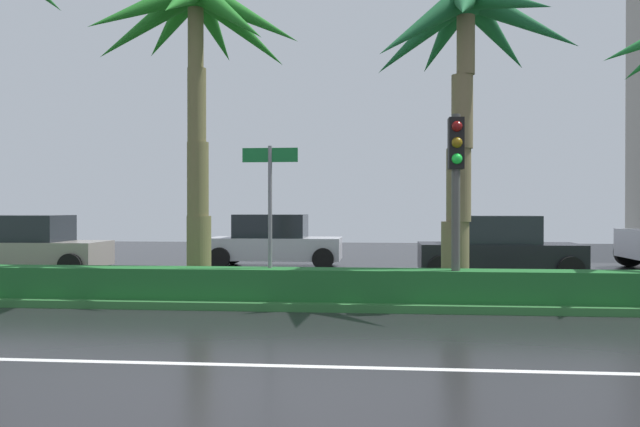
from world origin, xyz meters
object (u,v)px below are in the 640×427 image
(palm_tree_centre_left, at_px, (197,38))
(car_in_traffic_second, at_px, (274,242))
(street_name_sign, at_px, (270,200))
(car_in_traffic_third, at_px, (497,248))
(car_in_traffic_leading, at_px, (29,246))
(traffic_signal_median_right, at_px, (456,173))
(palm_tree_centre, at_px, (466,48))

(palm_tree_centre_left, bearing_deg, car_in_traffic_second, 86.04)
(street_name_sign, relative_size, car_in_traffic_second, 0.70)
(street_name_sign, relative_size, car_in_traffic_third, 0.70)
(street_name_sign, xyz_separation_m, car_in_traffic_second, (-1.32, 8.35, -1.25))
(street_name_sign, height_order, car_in_traffic_leading, street_name_sign)
(car_in_traffic_second, bearing_deg, car_in_traffic_third, -23.80)
(car_in_traffic_third, bearing_deg, car_in_traffic_leading, -179.52)
(traffic_signal_median_right, relative_size, car_in_traffic_second, 0.82)
(palm_tree_centre, xyz_separation_m, traffic_signal_median_right, (-0.31, -1.08, -2.60))
(car_in_traffic_leading, bearing_deg, palm_tree_centre, -20.68)
(palm_tree_centre, relative_size, car_in_traffic_third, 1.52)
(palm_tree_centre_left, relative_size, car_in_traffic_third, 1.62)
(traffic_signal_median_right, xyz_separation_m, car_in_traffic_second, (-4.89, 8.63, -1.76))
(car_in_traffic_third, bearing_deg, palm_tree_centre_left, -149.42)
(palm_tree_centre_left, height_order, car_in_traffic_third, palm_tree_centre_left)
(car_in_traffic_leading, height_order, car_in_traffic_second, same)
(palm_tree_centre_left, distance_m, car_in_traffic_leading, 8.86)
(traffic_signal_median_right, bearing_deg, palm_tree_centre_left, 164.83)
(palm_tree_centre_left, distance_m, traffic_signal_median_right, 6.35)
(car_in_traffic_leading, relative_size, car_in_traffic_second, 1.00)
(palm_tree_centre, bearing_deg, car_in_traffic_leading, 159.32)
(palm_tree_centre_left, bearing_deg, car_in_traffic_leading, 146.45)
(palm_tree_centre_left, height_order, car_in_traffic_leading, palm_tree_centre_left)
(palm_tree_centre_left, xyz_separation_m, street_name_sign, (1.81, -1.18, -3.55))
(street_name_sign, bearing_deg, palm_tree_centre, 11.67)
(street_name_sign, distance_m, car_in_traffic_third, 7.71)
(palm_tree_centre, distance_m, car_in_traffic_third, 6.51)
(palm_tree_centre, relative_size, car_in_traffic_second, 1.52)
(traffic_signal_median_right, bearing_deg, car_in_traffic_third, 72.68)
(palm_tree_centre_left, relative_size, car_in_traffic_second, 1.62)
(palm_tree_centre, distance_m, traffic_signal_median_right, 2.83)
(street_name_sign, xyz_separation_m, car_in_traffic_leading, (-8.02, 5.30, -1.25))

